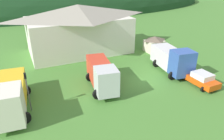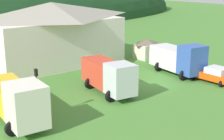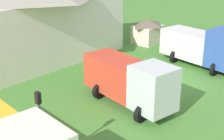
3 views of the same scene
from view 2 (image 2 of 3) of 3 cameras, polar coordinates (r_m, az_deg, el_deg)
name	(u,v)px [view 2 (image 2 of 3)]	position (r m, az deg, el deg)	size (l,w,h in m)	color
ground_plane	(152,85)	(34.65, 6.85, -2.53)	(200.00, 200.00, 0.00)	#477F33
depot_building	(52,33)	(42.75, -10.15, 6.28)	(17.22, 10.07, 7.75)	white
play_shed_cream	(147,48)	(45.72, 5.94, 3.67)	(3.15, 2.66, 2.62)	beige
heavy_rig_striped	(16,99)	(26.26, -15.98, -4.79)	(3.66, 8.64, 3.59)	silver
tow_truck_silver	(109,75)	(31.39, -0.52, -0.87)	(3.69, 7.32, 3.35)	silver
box_truck_blue	(179,58)	(38.44, 11.33, 1.98)	(3.94, 7.28, 3.68)	#3356AD
service_pickup_orange	(213,74)	(36.75, 16.80, -0.69)	(2.46, 5.19, 1.66)	#DF4E0F
traffic_light_west	(37,88)	(26.25, -12.66, -3.05)	(0.20, 0.32, 4.01)	#4C4C51
traffic_cone_near_pickup	(169,66)	(42.47, 9.63, 0.74)	(0.36, 0.36, 0.62)	orange
traffic_cone_mid_row	(124,97)	(30.96, 2.12, -4.64)	(0.36, 0.36, 0.52)	orange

